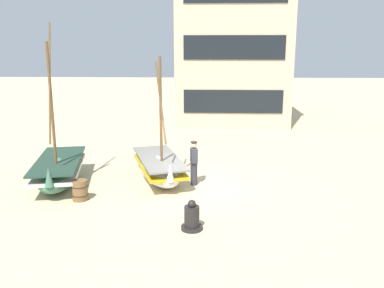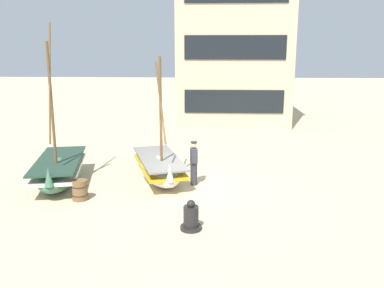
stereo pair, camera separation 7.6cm
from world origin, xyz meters
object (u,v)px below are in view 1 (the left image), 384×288
fishing_boat_near_left (159,167)px  fisherman_by_hull (194,164)px  capstan_winch (192,218)px  fishing_boat_centre_large (59,170)px  wooden_barrel (80,190)px  harbor_building_main (231,48)px

fishing_boat_near_left → fisherman_by_hull: size_ratio=2.83×
capstan_winch → fishing_boat_centre_large: bearing=144.0°
fishing_boat_near_left → fisherman_by_hull: bearing=-21.2°
fishing_boat_centre_large → fisherman_by_hull: 5.11m
capstan_winch → wooden_barrel: bearing=151.2°
fishing_boat_centre_large → wooden_barrel: (1.31, -1.64, -0.20)m
fishing_boat_near_left → fisherman_by_hull: fishing_boat_near_left is taller
fishing_boat_centre_large → wooden_barrel: 2.10m
wooden_barrel → fishing_boat_near_left: bearing=43.4°
capstan_winch → harbor_building_main: bearing=83.9°
capstan_winch → harbor_building_main: size_ratio=0.09×
fishing_boat_near_left → capstan_winch: 4.66m
fishing_boat_near_left → fishing_boat_centre_large: fishing_boat_centre_large is taller
capstan_winch → harbor_building_main: 18.91m
fishing_boat_near_left → wooden_barrel: (-2.42, -2.29, -0.17)m
fishing_boat_centre_large → harbor_building_main: size_ratio=0.58×
fishing_boat_centre_large → capstan_winch: 6.42m
fishing_boat_near_left → wooden_barrel: 3.34m
fisherman_by_hull → capstan_winch: fisherman_by_hull is taller
fishing_boat_centre_large → wooden_barrel: fishing_boat_centre_large is taller
fisherman_by_hull → harbor_building_main: 15.07m
fishing_boat_near_left → capstan_winch: (1.47, -4.42, -0.17)m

